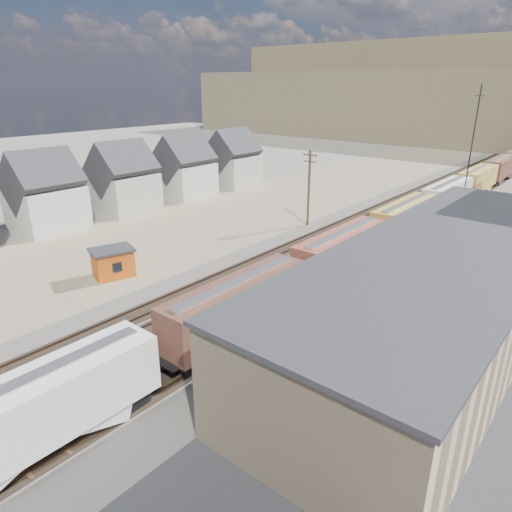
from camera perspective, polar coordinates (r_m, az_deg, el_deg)
The scene contains 10 objects.
ground at distance 31.11m, azimuth -26.78°, elevation -17.25°, with size 300.00×300.00×0.00m, color #6B6356.
ballast_bed at distance 65.30m, azimuth 16.60°, elevation 3.89°, with size 18.00×200.00×0.06m, color #4C4742.
dirt_yard at distance 67.58m, azimuth -2.69°, elevation 5.29°, with size 24.00×180.00×0.03m, color #776751.
rail_tracks at distance 65.48m, azimuth 16.17°, elevation 4.06°, with size 11.40×200.00×0.24m.
freight_train at distance 65.38m, azimuth 20.71°, elevation 5.95°, with size 3.00×119.74×4.46m.
warehouse at distance 37.10m, azimuth 22.43°, elevation -3.70°, with size 12.40×40.40×7.25m.
utility_pole_north at distance 60.99m, azimuth 6.63°, elevation 8.59°, with size 2.20×0.32×10.00m.
radio_mast at distance 70.89m, azimuth 25.25°, elevation 11.64°, with size 1.20×0.16×18.00m.
townhouse_row at distance 68.16m, azimuth -20.39°, elevation 7.90°, with size 8.15×68.16×10.47m.
maintenance_shed at distance 47.13m, azimuth -17.45°, elevation -0.77°, with size 4.14×4.73×2.92m.
Camera 1 is at (24.06, -7.97, 18.03)m, focal length 32.00 mm.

